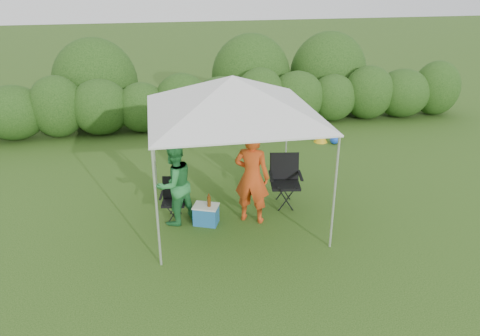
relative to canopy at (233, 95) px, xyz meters
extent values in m
plane|color=#365A1C|center=(0.00, -0.50, -2.46)|extent=(70.00, 70.00, 0.00)
ellipsoid|color=#2A4F18|center=(-5.37, 5.50, -1.67)|extent=(1.80, 1.53, 1.57)
cylinder|color=#382616|center=(-5.37, 5.50, -2.31)|extent=(0.12, 0.12, 0.30)
ellipsoid|color=#2A4F18|center=(-4.18, 5.50, -1.56)|extent=(1.57, 1.34, 1.80)
cylinder|color=#382616|center=(-4.18, 5.50, -2.31)|extent=(0.12, 0.12, 0.30)
ellipsoid|color=#2A4F18|center=(-2.98, 5.50, -1.64)|extent=(1.72, 1.47, 1.65)
cylinder|color=#382616|center=(-2.98, 5.50, -2.31)|extent=(0.12, 0.12, 0.30)
ellipsoid|color=#2A4F18|center=(-1.79, 5.50, -1.71)|extent=(1.50, 1.28, 1.50)
cylinder|color=#382616|center=(-1.79, 5.50, -2.31)|extent=(0.12, 0.12, 0.30)
ellipsoid|color=#2A4F18|center=(-0.60, 5.50, -1.60)|extent=(1.65, 1.40, 1.73)
cylinder|color=#382616|center=(-0.60, 5.50, -2.31)|extent=(0.12, 0.12, 0.30)
ellipsoid|color=#2A4F18|center=(0.60, 5.50, -1.67)|extent=(1.80, 1.53, 1.57)
cylinder|color=#382616|center=(0.60, 5.50, -2.31)|extent=(0.12, 0.12, 0.30)
ellipsoid|color=#2A4F18|center=(1.79, 5.50, -1.56)|extent=(1.58, 1.34, 1.80)
cylinder|color=#382616|center=(1.79, 5.50, -2.31)|extent=(0.12, 0.12, 0.30)
ellipsoid|color=#2A4F18|center=(2.98, 5.50, -1.64)|extent=(1.72, 1.47, 1.65)
cylinder|color=#382616|center=(2.98, 5.50, -2.31)|extent=(0.12, 0.12, 0.30)
ellipsoid|color=#2A4F18|center=(4.18, 5.50, -1.71)|extent=(1.50, 1.28, 1.50)
cylinder|color=#382616|center=(4.18, 5.50, -2.31)|extent=(0.12, 0.12, 0.30)
ellipsoid|color=#2A4F18|center=(5.37, 5.50, -1.60)|extent=(1.65, 1.40, 1.73)
cylinder|color=#382616|center=(5.37, 5.50, -2.31)|extent=(0.12, 0.12, 0.30)
ellipsoid|color=#2A4F18|center=(6.57, 5.50, -1.67)|extent=(1.80, 1.53, 1.57)
cylinder|color=#382616|center=(6.57, 5.50, -2.31)|extent=(0.12, 0.12, 0.30)
ellipsoid|color=#2A4F18|center=(7.76, 5.50, -1.56)|extent=(1.58, 1.34, 1.80)
cylinder|color=#382616|center=(7.76, 5.50, -2.31)|extent=(0.12, 0.12, 0.30)
cylinder|color=silver|center=(-1.50, -1.50, -1.41)|extent=(0.04, 0.04, 2.10)
cylinder|color=silver|center=(1.50, -1.50, -1.41)|extent=(0.04, 0.04, 2.10)
cylinder|color=silver|center=(-1.50, 1.50, -1.41)|extent=(0.04, 0.04, 2.10)
cylinder|color=silver|center=(1.50, 1.50, -1.41)|extent=(0.04, 0.04, 2.10)
cube|color=white|center=(0.00, 0.00, -0.35)|extent=(3.10, 3.10, 0.03)
pyramid|color=white|center=(0.00, 0.00, 0.02)|extent=(3.10, 3.10, 0.70)
cube|color=black|center=(1.13, 0.18, -1.99)|extent=(0.66, 0.62, 0.06)
cube|color=black|center=(1.16, 0.43, -1.67)|extent=(0.60, 0.25, 0.56)
cube|color=black|center=(0.83, 0.23, -1.79)|extent=(0.13, 0.50, 0.03)
cube|color=black|center=(1.43, 0.14, -1.79)|extent=(0.13, 0.50, 0.03)
cylinder|color=black|center=(0.84, -0.02, -2.23)|extent=(0.03, 0.03, 0.47)
cylinder|color=black|center=(1.33, -0.10, -2.23)|extent=(0.03, 0.03, 0.47)
cylinder|color=black|center=(0.92, 0.47, -2.23)|extent=(0.03, 0.03, 0.47)
cylinder|color=black|center=(1.41, 0.39, -2.23)|extent=(0.03, 0.03, 0.47)
cube|color=black|center=(-1.18, 0.03, -2.10)|extent=(0.52, 0.49, 0.04)
cube|color=black|center=(-1.15, 0.21, -1.85)|extent=(0.47, 0.20, 0.43)
cube|color=black|center=(-1.41, 0.07, -1.94)|extent=(0.11, 0.38, 0.03)
cube|color=black|center=(-0.95, -0.01, -1.94)|extent=(0.11, 0.38, 0.03)
cylinder|color=black|center=(-1.40, -0.13, -2.28)|extent=(0.02, 0.02, 0.36)
cylinder|color=black|center=(-1.03, -0.20, -2.28)|extent=(0.02, 0.02, 0.36)
cylinder|color=black|center=(-1.34, 0.25, -2.28)|extent=(0.02, 0.02, 0.36)
cylinder|color=black|center=(-0.96, 0.18, -2.28)|extent=(0.02, 0.02, 0.36)
imported|color=#D54618|center=(0.31, -0.31, -1.53)|extent=(0.81, 0.71, 1.87)
imported|color=#2B8440|center=(-1.15, -0.10, -1.64)|extent=(1.01, 0.96, 1.64)
cube|color=#2467A6|center=(-0.59, -0.28, -2.28)|extent=(0.54, 0.47, 0.36)
cube|color=silver|center=(-0.59, -0.28, -2.08)|extent=(0.56, 0.49, 0.03)
cylinder|color=#592D0C|center=(-0.53, -0.32, -1.93)|extent=(0.07, 0.07, 0.27)
cone|color=gold|center=(3.16, 3.66, -2.30)|extent=(0.39, 0.39, 0.33)
sphere|color=blue|center=(3.49, 3.44, -2.33)|extent=(0.26, 0.26, 0.26)
camera|label=1|loc=(-1.40, -8.21, 2.21)|focal=35.00mm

